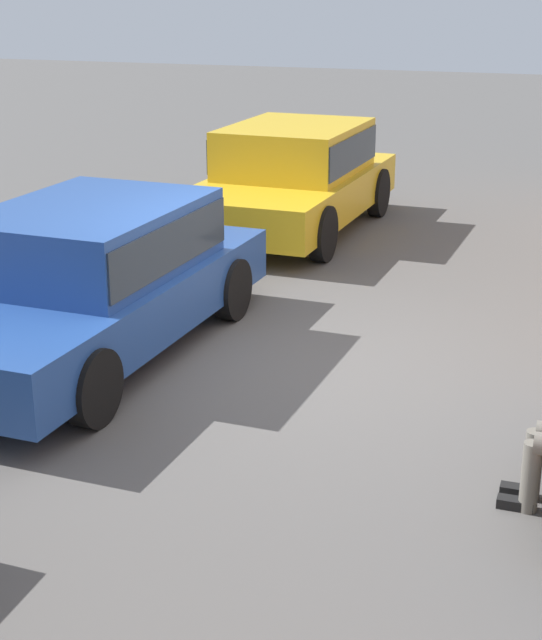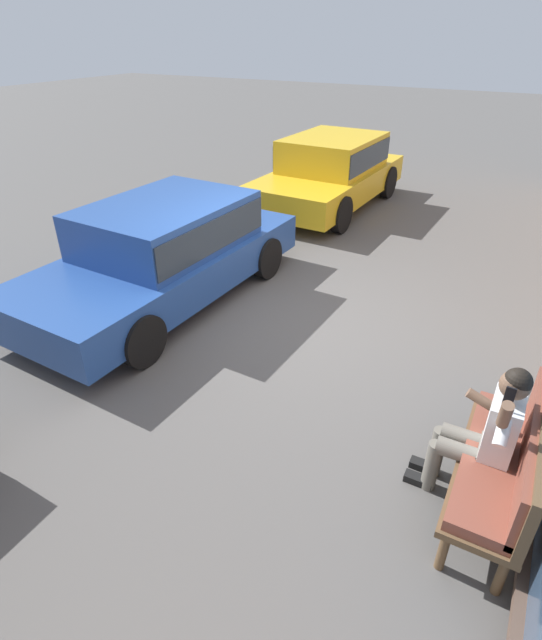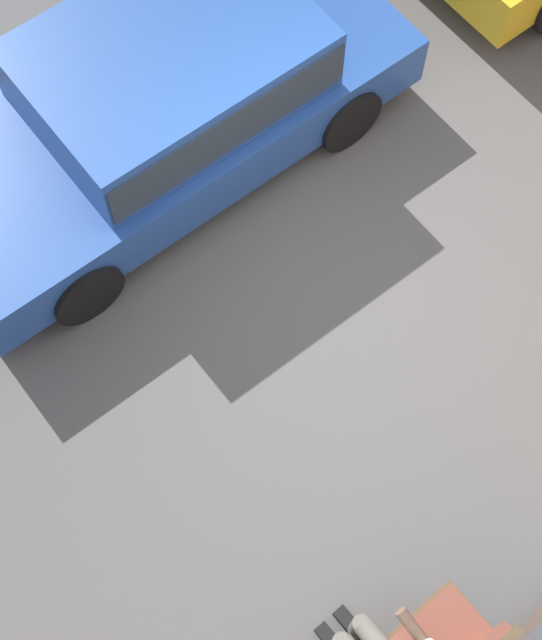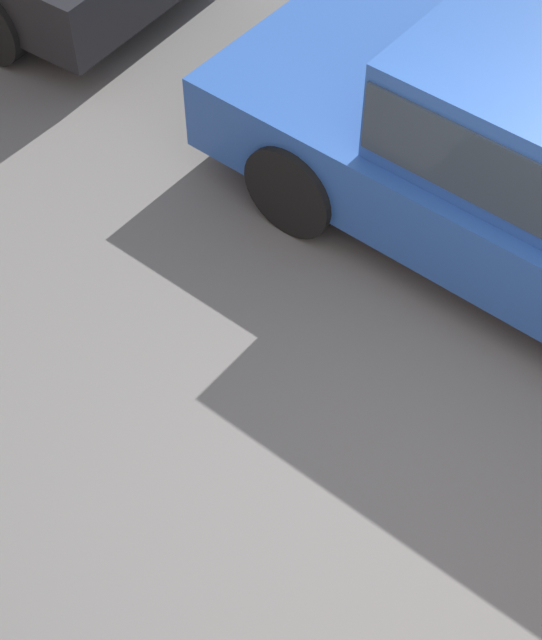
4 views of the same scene
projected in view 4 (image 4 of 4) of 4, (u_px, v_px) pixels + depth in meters
name	position (u px, v px, depth m)	size (l,w,h in m)	color
ground_plane	(447.00, 474.00, 5.10)	(60.00, 60.00, 0.00)	#565451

